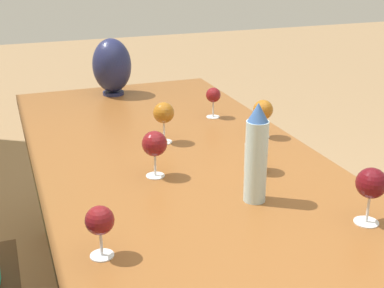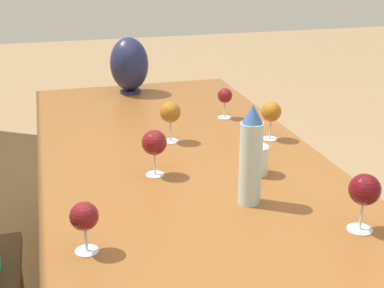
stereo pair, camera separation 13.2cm
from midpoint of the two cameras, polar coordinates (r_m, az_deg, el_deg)
The scene contains 10 objects.
dining_table at distance 1.52m, azimuth 1.03°, elevation -9.08°, with size 2.85×0.96×0.73m.
water_bottle at distance 1.49m, azimuth 4.37°, elevation -1.17°, with size 0.06×0.06×0.29m.
water_tumbler at distance 1.72m, azimuth 4.65°, elevation -1.52°, with size 0.07×0.07×0.09m.
vase at distance 2.60m, azimuth -10.00°, elevation 8.20°, with size 0.18×0.18×0.27m.
wine_glass_1 at distance 2.01m, azimuth 5.73°, elevation 3.56°, with size 0.07×0.07×0.15m.
wine_glass_3 at distance 1.28m, azimuth -12.78°, elevation -8.13°, with size 0.07×0.07×0.13m.
wine_glass_4 at distance 2.23m, azimuth 0.59°, elevation 5.13°, with size 0.06×0.06×0.13m.
wine_glass_5 at distance 1.44m, azimuth 16.11°, elevation -4.19°, with size 0.08×0.08×0.16m.
wine_glass_6 at distance 1.66m, azimuth -6.28°, elevation -0.08°, with size 0.08×0.08×0.15m.
wine_glass_7 at distance 1.95m, azimuth -4.88°, elevation 3.25°, with size 0.08×0.08×0.15m.
Camera 1 is at (-1.21, 0.55, 1.43)m, focal length 50.00 mm.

